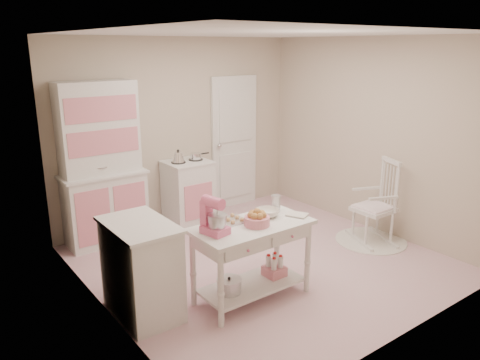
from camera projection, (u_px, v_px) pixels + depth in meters
The scene contains 14 objects.
room_shell at pixel (264, 124), 5.14m from camera, with size 3.84×3.84×2.62m.
door at pixel (234, 142), 7.30m from camera, with size 0.82×0.05×2.04m, color white.
hutch at pixel (102, 165), 5.86m from camera, with size 1.06×0.50×2.08m, color white.
stove at pixel (188, 192), 6.67m from camera, with size 0.62×0.57×0.92m, color white.
base_cabinet at pixel (142, 269), 4.38m from camera, with size 0.54×0.84×0.92m, color white.
lace_rug at pixel (371, 240), 6.16m from camera, with size 0.92×0.92×0.01m, color white.
rocking_chair at pixel (374, 201), 6.01m from camera, with size 0.48×0.72×1.10m, color white.
work_table at pixel (252, 262), 4.67m from camera, with size 1.20×0.60×0.80m, color white.
stand_mixer at pixel (215, 216), 4.28m from camera, with size 0.20×0.28×0.34m, color #E25F8A.
cookie_tray at pixel (229, 221), 4.61m from camera, with size 0.34×0.24×0.02m, color silver.
bread_basket at pixel (257, 221), 4.52m from camera, with size 0.25×0.25×0.09m, color pink.
mixing_bowl at pixel (267, 213), 4.76m from camera, with size 0.24×0.24×0.08m, color silver.
metal_pitcher at pixel (276, 203), 4.91m from camera, with size 0.10×0.10×0.17m, color silver.
recipe_book at pixel (294, 217), 4.72m from camera, with size 0.15×0.21×0.02m, color silver.
Camera 1 is at (-3.27, -3.94, 2.48)m, focal length 35.00 mm.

